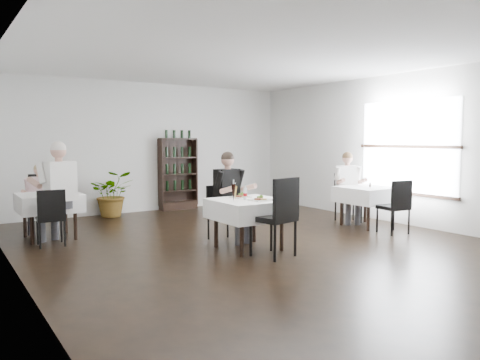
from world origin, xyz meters
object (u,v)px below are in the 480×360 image
Objects in this scene: wine_shelf at (178,174)px; diner_main at (231,190)px; main_table at (248,209)px; potted_tree at (113,194)px.

wine_shelf is 3.81m from diner_main.
wine_shelf is at bearing 78.22° from main_table.
diner_main is (0.82, -3.54, 0.36)m from potted_tree.
wine_shelf reaches higher than potted_tree.
wine_shelf reaches higher than main_table.
main_table is at bearing -79.47° from potted_tree.
wine_shelf is 4.41m from main_table.
diner_main is (0.06, 0.60, 0.24)m from main_table.
diner_main is (-0.84, -3.72, 0.02)m from wine_shelf.
wine_shelf is at bearing 5.99° from potted_tree.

